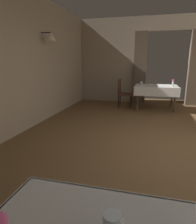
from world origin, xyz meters
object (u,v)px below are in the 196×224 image
Objects in this scene: glass_mid_b at (141,83)px; plate_mid_c at (150,84)px; dining_table_mid at (156,89)px; flower_vase_mid at (173,83)px; chair_mid_left at (123,92)px; glass_near_d at (112,223)px.

plate_mid_c is (0.28, 0.22, -0.05)m from glass_mid_b.
dining_table_mid is at bearing -55.03° from plate_mid_c.
flower_vase_mid is 0.98× the size of plate_mid_c.
flower_vase_mid is at bearing -17.59° from dining_table_mid.
glass_mid_b is at bearing 168.22° from flower_vase_mid.
glass_mid_b is at bearing 4.42° from chair_mid_left.
dining_table_mid is at bearing 86.56° from glass_near_d.
chair_mid_left is 0.65m from glass_mid_b.
glass_near_d reaches higher than plate_mid_c.
flower_vase_mid reaches higher than glass_mid_b.
flower_vase_mid reaches higher than glass_near_d.
glass_near_d is 6.03m from plate_mid_c.
chair_mid_left is 10.44× the size of glass_near_d.
chair_mid_left reaches higher than plate_mid_c.
glass_near_d is 0.41× the size of plate_mid_c.
chair_mid_left is 4.33× the size of flower_vase_mid.
chair_mid_left reaches higher than dining_table_mid.
chair_mid_left is at bearing 179.90° from dining_table_mid.
flower_vase_mid reaches higher than chair_mid_left.
dining_table_mid is 14.71× the size of glass_near_d.
plate_mid_c is (0.16, 6.03, -0.04)m from glass_near_d.
plate_mid_c reaches higher than dining_table_mid.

